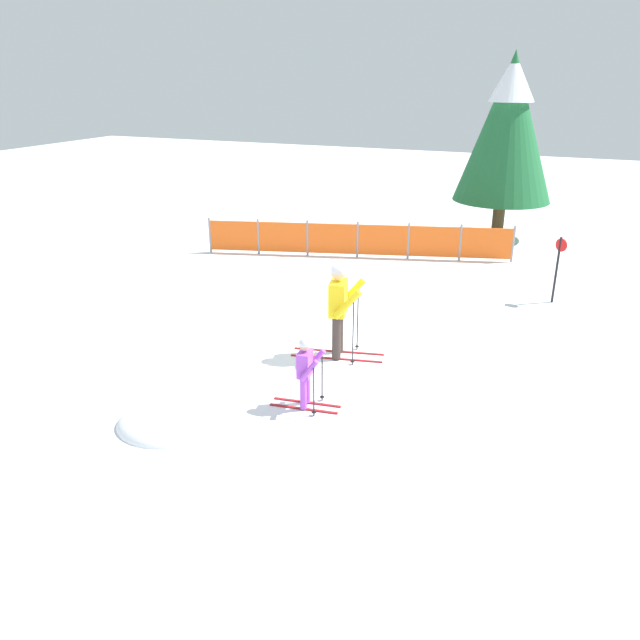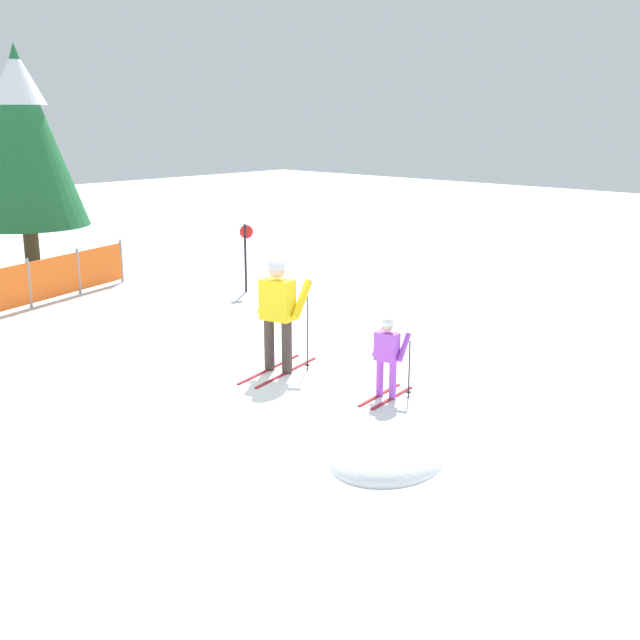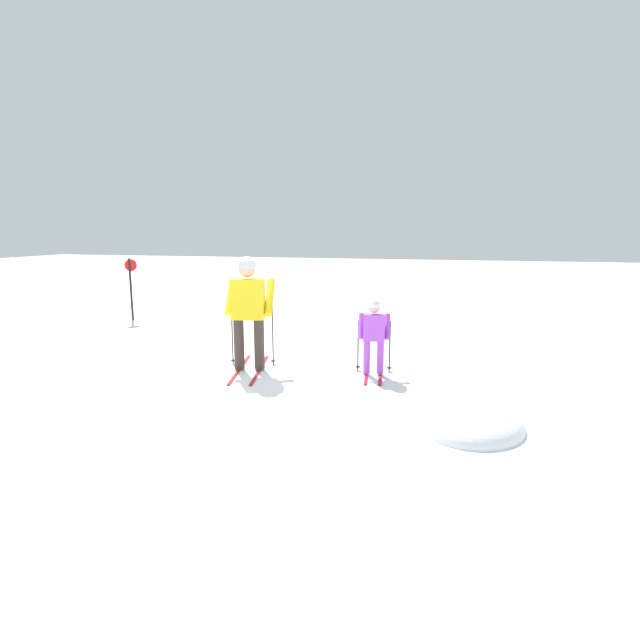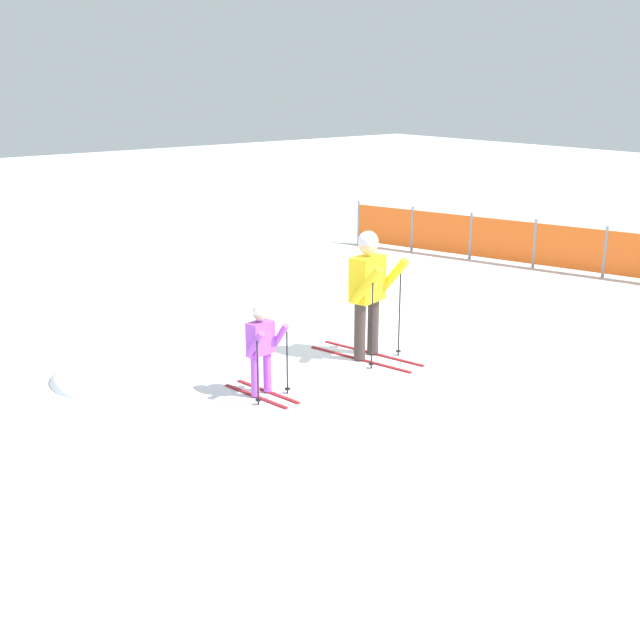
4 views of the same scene
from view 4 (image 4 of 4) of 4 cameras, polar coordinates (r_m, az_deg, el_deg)
ground_plane at (r=10.87m, az=2.55°, el=-2.35°), size 60.00×60.00×0.00m
skier_adult at (r=10.41m, az=3.49°, el=2.59°), size 1.64×0.80×1.70m
skier_child at (r=9.26m, az=-4.19°, el=-1.65°), size 1.06×0.53×1.11m
safety_fence at (r=16.10m, az=15.02°, el=5.27°), size 7.80×2.28×0.96m
snow_mound at (r=10.24m, az=-15.34°, el=-4.20°), size 1.36×1.16×0.54m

